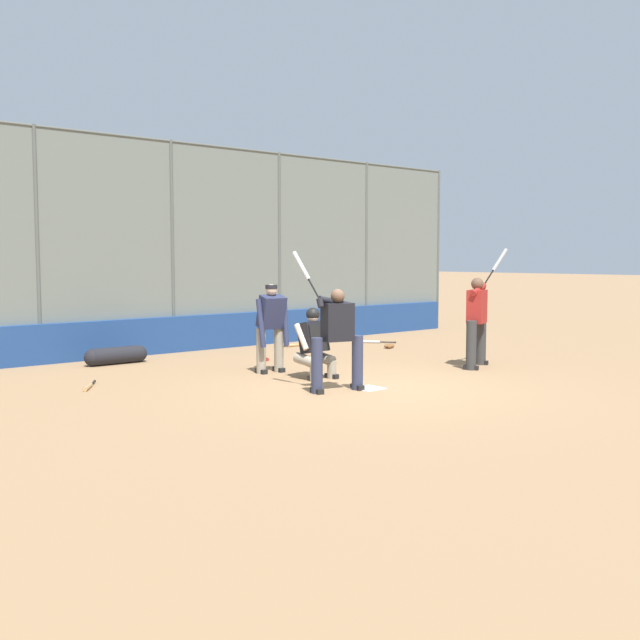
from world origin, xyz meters
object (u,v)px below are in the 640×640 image
batter_at_plate (337,336)px  equipment_bag_dugout_side (116,356)px  fielding_glove_on_dirt (389,346)px  spare_bat_near_backstop (89,386)px  catcher_behind_plate (316,342)px  umpire_home (271,326)px  batter_on_deck (477,318)px  spare_bat_first_base_side (293,345)px  spare_bat_third_base_side (372,342)px  spare_bat_by_padding (264,358)px

batter_at_plate → equipment_bag_dugout_side: bearing=-62.2°
fielding_glove_on_dirt → spare_bat_near_backstop: bearing=4.8°
catcher_behind_plate → spare_bat_near_backstop: 3.82m
umpire_home → spare_bat_near_backstop: 3.37m
batter_at_plate → spare_bat_near_backstop: (2.86, -2.77, -0.84)m
catcher_behind_plate → equipment_bag_dugout_side: catcher_behind_plate is taller
batter_on_deck → spare_bat_near_backstop: (6.64, -2.55, -0.90)m
batter_on_deck → batter_at_plate: bearing=159.4°
spare_bat_near_backstop → equipment_bag_dugout_side: size_ratio=0.55×
batter_at_plate → umpire_home: (-0.35, -2.18, -0.01)m
spare_bat_first_base_side → spare_bat_third_base_side: bearing=-17.7°
catcher_behind_plate → equipment_bag_dugout_side: (1.86, -3.91, -0.47)m
umpire_home → batter_at_plate: bearing=86.4°
umpire_home → batter_on_deck: (-3.43, 1.96, 0.07)m
spare_bat_first_base_side → equipment_bag_dugout_side: (4.46, 0.02, 0.14)m
batter_on_deck → spare_bat_third_base_side: 4.47m
spare_bat_near_backstop → fielding_glove_on_dirt: (-7.52, -0.63, 0.02)m
spare_bat_by_padding → spare_bat_first_base_side: bearing=149.2°
batter_at_plate → spare_bat_third_base_side: size_ratio=2.99×
batter_at_plate → batter_on_deck: bearing=-163.3°
batter_on_deck → fielding_glove_on_dirt: batter_on_deck is taller
batter_at_plate → spare_bat_first_base_side: (-3.16, -5.09, -0.84)m
catcher_behind_plate → spare_bat_third_base_side: 5.60m
catcher_behind_plate → spare_bat_first_base_side: catcher_behind_plate is taller
spare_bat_near_backstop → spare_bat_by_padding: size_ratio=0.87×
batter_at_plate → fielding_glove_on_dirt: bearing=-130.5°
umpire_home → equipment_bag_dugout_side: 3.40m
catcher_behind_plate → fielding_glove_on_dirt: size_ratio=4.22×
batter_on_deck → spare_bat_by_padding: (2.44, -3.54, -0.90)m
equipment_bag_dugout_side → fielding_glove_on_dirt: bearing=164.3°
batter_at_plate → spare_bat_near_backstop: 4.07m
umpire_home → spare_bat_by_padding: size_ratio=1.95×
spare_bat_by_padding → equipment_bag_dugout_side: bearing=-93.3°
fielding_glove_on_dirt → spare_bat_by_padding: bearing=-6.2°
spare_bat_third_base_side → catcher_behind_plate: bearing=86.0°
umpire_home → spare_bat_by_padding: umpire_home is taller
batter_on_deck → equipment_bag_dugout_side: bearing=112.4°
batter_at_plate → umpire_home: bearing=-85.8°
umpire_home → catcher_behind_plate: bearing=106.8°
batter_at_plate → equipment_bag_dugout_side: batter_at_plate is taller
catcher_behind_plate → batter_at_plate: bearing=59.8°
batter_at_plate → catcher_behind_plate: batter_at_plate is taller
spare_bat_first_base_side → spare_bat_near_backstop: bearing=-156.8°
spare_bat_third_base_side → fielding_glove_on_dirt: 1.08m
batter_at_plate → equipment_bag_dugout_side: size_ratio=1.69×
umpire_home → spare_bat_by_padding: 2.04m
spare_bat_near_backstop → fielding_glove_on_dirt: fielding_glove_on_dirt is taller
batter_at_plate → spare_bat_by_padding: (-1.34, -3.77, -0.84)m
umpire_home → spare_bat_near_backstop: umpire_home is taller
umpire_home → fielding_glove_on_dirt: bearing=-158.7°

